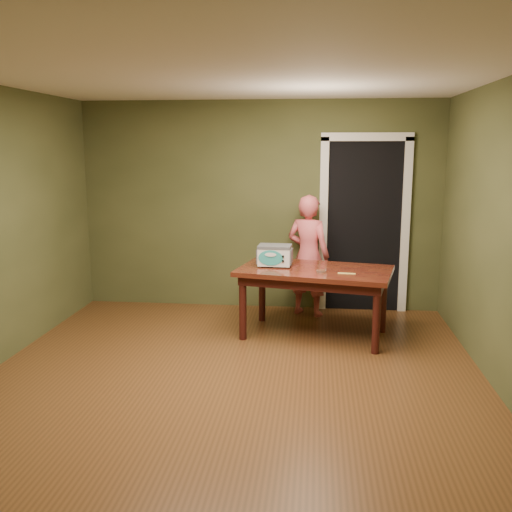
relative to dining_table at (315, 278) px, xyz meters
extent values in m
plane|color=brown|center=(-0.71, -1.39, -0.65)|extent=(5.00, 5.00, 0.00)
cube|color=#4E522C|center=(-0.71, 1.11, 0.65)|extent=(4.50, 0.02, 2.60)
cube|color=#4E522C|center=(-0.71, -3.89, 0.65)|extent=(4.50, 0.02, 2.60)
cube|color=#4E522C|center=(1.54, -1.39, 0.65)|extent=(0.02, 5.00, 2.60)
cube|color=white|center=(-0.71, -1.39, 1.95)|extent=(4.50, 5.00, 0.02)
cube|color=black|center=(0.59, 1.41, 0.40)|extent=(0.90, 0.60, 2.10)
cube|color=black|center=(0.59, 1.10, 0.40)|extent=(0.90, 0.02, 2.10)
cube|color=white|center=(0.09, 1.08, 0.40)|extent=(0.10, 0.06, 2.20)
cube|color=white|center=(1.09, 1.08, 0.40)|extent=(0.10, 0.06, 2.20)
cube|color=white|center=(0.59, 1.08, 1.50)|extent=(1.10, 0.06, 0.10)
cube|color=#3E110E|center=(0.00, 0.00, 0.07)|extent=(1.75, 1.20, 0.05)
cube|color=black|center=(0.00, 0.00, 0.00)|extent=(1.61, 1.06, 0.10)
cylinder|color=black|center=(-0.76, -0.20, -0.30)|extent=(0.08, 0.08, 0.70)
cylinder|color=black|center=(-0.61, 0.48, -0.30)|extent=(0.08, 0.08, 0.70)
cylinder|color=black|center=(0.61, -0.48, -0.30)|extent=(0.08, 0.08, 0.70)
cylinder|color=black|center=(0.76, 0.20, -0.30)|extent=(0.08, 0.08, 0.70)
cylinder|color=#4C4F54|center=(-0.59, 0.00, 0.11)|extent=(0.02, 0.02, 0.01)
cylinder|color=#4C4F54|center=(-0.58, 0.19, 0.11)|extent=(0.02, 0.02, 0.01)
cylinder|color=#4C4F54|center=(-0.30, -0.01, 0.11)|extent=(0.02, 0.02, 0.01)
cylinder|color=#4C4F54|center=(-0.29, 0.18, 0.11)|extent=(0.02, 0.02, 0.01)
cube|color=white|center=(-0.44, 0.09, 0.21)|extent=(0.36, 0.27, 0.20)
cube|color=#4C4F54|center=(-0.44, 0.09, 0.32)|extent=(0.37, 0.27, 0.03)
cube|color=#4C4F54|center=(-0.62, 0.10, 0.21)|extent=(0.03, 0.22, 0.15)
cube|color=#4C4F54|center=(-0.26, 0.08, 0.21)|extent=(0.03, 0.22, 0.15)
ellipsoid|color=teal|center=(-0.48, -0.04, 0.21)|extent=(0.26, 0.02, 0.17)
cylinder|color=black|center=(-0.34, -0.05, 0.24)|extent=(0.02, 0.01, 0.02)
cylinder|color=black|center=(-0.34, -0.05, 0.18)|extent=(0.02, 0.01, 0.02)
cylinder|color=silver|center=(0.07, -0.17, 0.11)|extent=(0.10, 0.10, 0.02)
cylinder|color=#4F2A1A|center=(0.07, -0.17, 0.12)|extent=(0.09, 0.09, 0.01)
cube|color=#FDE86E|center=(0.33, -0.22, 0.10)|extent=(0.18, 0.04, 0.01)
imported|color=#D9595F|center=(-0.08, 0.81, 0.09)|extent=(0.63, 0.53, 1.47)
camera|label=1|loc=(0.00, -6.00, 1.39)|focal=40.00mm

